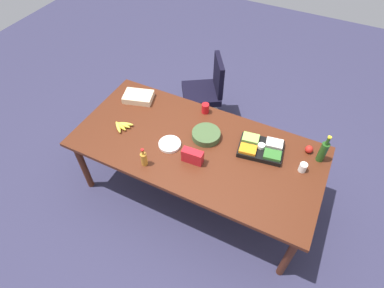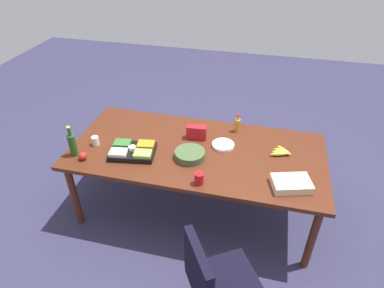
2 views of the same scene
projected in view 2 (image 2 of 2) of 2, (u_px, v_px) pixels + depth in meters
The scene contains 13 objects.
ground_plane at pixel (196, 206), 3.71m from camera, with size 10.00×10.00×0.00m, color #32304E.
conference_table at pixel (197, 155), 3.29m from camera, with size 2.46×1.16×0.78m.
dressing_bottle at pixel (237, 125), 3.48m from camera, with size 0.07×0.07×0.21m.
salad_bowl at pixel (190, 155), 3.13m from camera, with size 0.29×0.29×0.07m, color #415A32.
veggie_tray at pixel (133, 151), 3.18m from camera, with size 0.46×0.36×0.09m.
red_solo_cup at pixel (199, 178), 2.82m from camera, with size 0.08×0.08×0.11m, color red.
paper_plate_stack at pixel (223, 145), 3.29m from camera, with size 0.22×0.22×0.03m, color white.
sheet_cake at pixel (291, 184), 2.80m from camera, with size 0.32×0.22×0.07m, color beige.
apple_red at pixel (83, 156), 3.10m from camera, with size 0.08×0.08×0.08m, color red.
paper_cup at pixel (95, 141), 3.30m from camera, with size 0.07×0.07×0.09m, color white.
chip_bag_red at pixel (197, 132), 3.38m from camera, with size 0.20×0.08×0.14m, color red.
wine_bottle at pixel (72, 144), 3.12m from camera, with size 0.08×0.08×0.32m.
banana_bunch at pixel (282, 152), 3.18m from camera, with size 0.20×0.18×0.04m.
Camera 2 is at (-0.58, 2.57, 2.70)m, focal length 31.14 mm.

